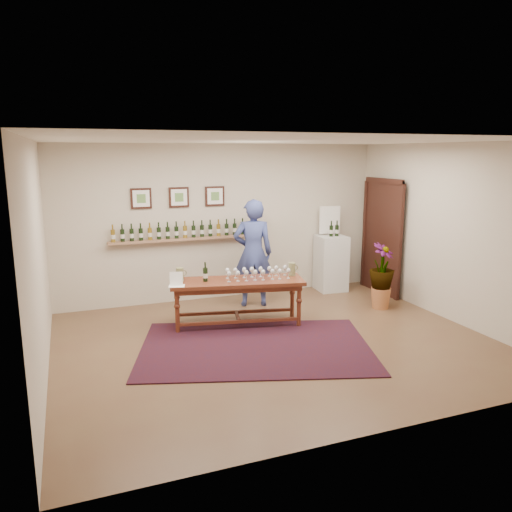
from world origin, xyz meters
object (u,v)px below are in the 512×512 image
object	(u,v)px
tasting_table	(237,287)
potted_plant	(382,276)
person	(253,253)
display_pedestal	(331,263)

from	to	relation	value
tasting_table	potted_plant	distance (m)	2.59
tasting_table	person	size ratio (longest dim) A/B	1.14
tasting_table	display_pedestal	xyz separation A→B (m)	(2.36, 1.27, -0.08)
person	potted_plant	bearing A→B (deg)	169.62
potted_plant	person	distance (m)	2.24
potted_plant	tasting_table	bearing A→B (deg)	178.29
person	display_pedestal	bearing A→B (deg)	-152.17
tasting_table	potted_plant	bearing A→B (deg)	10.29
potted_plant	display_pedestal	bearing A→B (deg)	99.61
tasting_table	person	xyz separation A→B (m)	(0.59, 0.88, 0.32)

